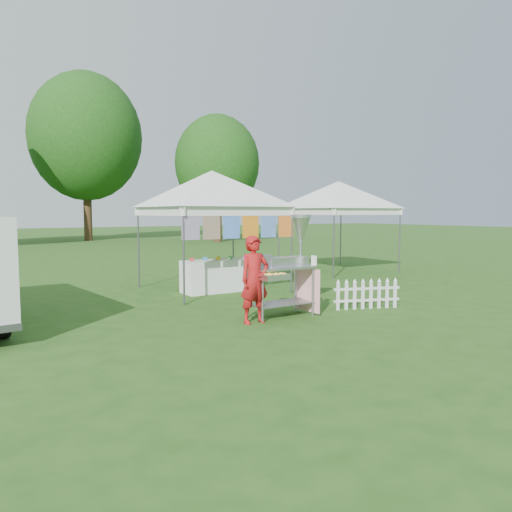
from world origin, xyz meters
TOP-DOWN VIEW (x-y plane):
  - ground at (0.00, 0.00)m, footprint 120.00×120.00m
  - canopy_main at (0.00, 3.49)m, footprint 4.24×4.24m
  - canopy_right at (5.50, 5.00)m, footprint 4.24×4.24m
  - tree_mid at (3.00, 28.00)m, footprint 7.60×7.60m
  - tree_right at (10.00, 22.00)m, footprint 5.60×5.60m
  - donut_cart at (-0.21, -0.05)m, footprint 1.38×0.96m
  - vendor at (-1.10, -0.23)m, footprint 0.57×0.38m
  - picket_fence at (1.53, -0.36)m, footprint 1.37×0.50m
  - display_table at (0.04, 3.26)m, footprint 1.80×0.70m

SIDE VIEW (x-z plane):
  - ground at x=0.00m, z-range 0.00..0.00m
  - picket_fence at x=1.53m, z-range 0.01..0.57m
  - display_table at x=0.04m, z-range 0.00..0.79m
  - vendor at x=-1.10m, z-range 0.00..1.56m
  - donut_cart at x=-0.21m, z-range 0.17..2.09m
  - canopy_main at x=0.00m, z-range 1.26..4.71m
  - canopy_right at x=5.50m, z-range 1.27..4.72m
  - tree_right at x=10.00m, z-range 0.97..9.39m
  - tree_mid at x=3.00m, z-range 1.38..12.90m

